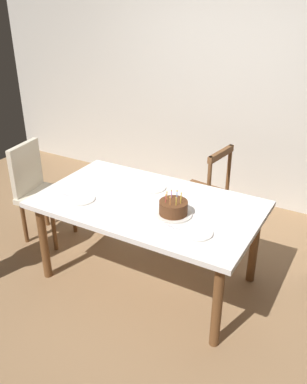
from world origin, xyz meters
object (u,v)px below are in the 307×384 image
at_px(dining_table, 148,211).
at_px(chair_upholstered, 38,187).
at_px(plate_far_side, 153,188).
at_px(chair_spindle_back, 202,195).
at_px(birthday_cake, 173,209).
at_px(plate_near_celebrant, 81,199).
at_px(plate_near_guest, 197,233).

relative_size(dining_table, chair_upholstered, 1.83).
relative_size(plate_far_side, chair_spindle_back, 0.23).
xyz_separation_m(birthday_cake, plate_far_side, (-0.35, 0.31, -0.05)).
distance_m(birthday_cake, plate_near_celebrant, 0.76).
xyz_separation_m(plate_far_side, chair_upholstered, (-1.17, -0.16, -0.21)).
bearing_deg(plate_near_celebrant, birthday_cake, 11.30).
distance_m(plate_far_side, chair_spindle_back, 0.69).
relative_size(plate_near_guest, chair_upholstered, 0.23).
height_order(plate_far_side, chair_upholstered, chair_upholstered).
height_order(plate_near_guest, chair_spindle_back, chair_spindle_back).
relative_size(plate_far_side, plate_near_guest, 1.00).
bearing_deg(plate_near_celebrant, plate_far_side, 49.38).
relative_size(birthday_cake, chair_spindle_back, 0.29).
distance_m(dining_table, birthday_cake, 0.30).
bearing_deg(plate_near_guest, chair_spindle_back, 111.16).
height_order(dining_table, plate_far_side, plate_far_side).
relative_size(birthday_cake, plate_near_guest, 1.27).
bearing_deg(plate_near_guest, dining_table, 156.39).
bearing_deg(plate_near_guest, chair_upholstered, 170.47).
height_order(birthday_cake, plate_near_guest, birthday_cake).
bearing_deg(plate_far_side, dining_table, -69.13).
bearing_deg(chair_spindle_back, chair_upholstered, -151.29).
xyz_separation_m(plate_near_celebrant, plate_far_side, (0.39, 0.46, 0.00)).
bearing_deg(birthday_cake, dining_table, 163.10).
bearing_deg(chair_upholstered, plate_near_guest, -9.53).
bearing_deg(plate_near_celebrant, chair_spindle_back, 60.57).
xyz_separation_m(birthday_cake, plate_near_guest, (0.26, -0.15, -0.05)).
bearing_deg(chair_upholstered, chair_spindle_back, 28.71).
height_order(plate_near_celebrant, plate_near_guest, same).
xyz_separation_m(chair_spindle_back, chair_upholstered, (-1.37, -0.75, 0.07)).
bearing_deg(chair_spindle_back, plate_near_guest, -68.84).
relative_size(dining_table, plate_near_celebrant, 7.89).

